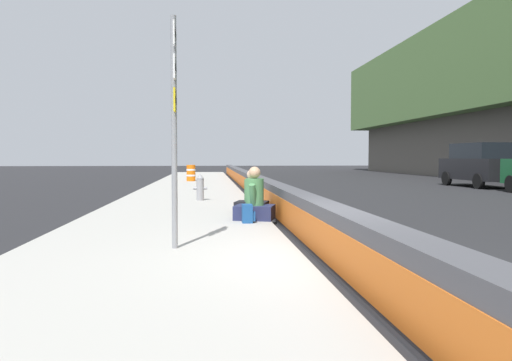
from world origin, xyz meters
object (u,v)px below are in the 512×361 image
object	(u,v)px
construction_barrel	(191,173)
seated_person_foreground	(255,203)
backpack	(248,214)
parked_car_fourth	(479,164)
route_sign_post	(174,114)
fire_hydrant	(200,187)
seated_person_middle	(252,199)

from	to	relation	value
construction_barrel	seated_person_foreground	bearing A→B (deg)	-173.54
backpack	parked_car_fourth	xyz separation A→B (m)	(13.89, -13.14, 0.85)
seated_person_foreground	construction_barrel	distance (m)	18.36
seated_person_foreground	construction_barrel	bearing A→B (deg)	6.46
construction_barrel	route_sign_post	bearing A→B (deg)	-178.69
backpack	construction_barrel	size ratio (longest dim) A/B	0.42
fire_hydrant	construction_barrel	world-z (taller)	construction_barrel
seated_person_middle	parked_car_fourth	world-z (taller)	parked_car_fourth
route_sign_post	backpack	size ratio (longest dim) A/B	9.00
backpack	seated_person_middle	bearing A→B (deg)	-7.71
seated_person_foreground	seated_person_middle	size ratio (longest dim) A/B	1.09
seated_person_foreground	route_sign_post	bearing A→B (deg)	155.58
backpack	parked_car_fourth	size ratio (longest dim) A/B	0.08
seated_person_middle	construction_barrel	xyz separation A→B (m)	(16.96, 2.11, 0.13)
route_sign_post	parked_car_fourth	world-z (taller)	route_sign_post
route_sign_post	backpack	world-z (taller)	route_sign_post
seated_person_foreground	seated_person_middle	bearing A→B (deg)	-2.09
backpack	construction_barrel	distance (m)	18.90
backpack	construction_barrel	world-z (taller)	construction_barrel
seated_person_foreground	backpack	bearing A→B (deg)	160.13
route_sign_post	construction_barrel	size ratio (longest dim) A/B	3.79
seated_person_foreground	backpack	distance (m)	0.62
fire_hydrant	seated_person_middle	xyz separation A→B (m)	(-3.84, -1.37, -0.10)
fire_hydrant	backpack	size ratio (longest dim) A/B	2.20
fire_hydrant	seated_person_foreground	distance (m)	5.30
seated_person_middle	construction_barrel	world-z (taller)	seated_person_middle
fire_hydrant	backpack	world-z (taller)	fire_hydrant
route_sign_post	fire_hydrant	size ratio (longest dim) A/B	4.09
route_sign_post	construction_barrel	xyz separation A→B (m)	(21.71, 0.50, -1.61)
construction_barrel	parked_car_fourth	xyz separation A→B (m)	(-4.92, -15.01, 0.56)
fire_hydrant	seated_person_middle	distance (m)	4.08
fire_hydrant	construction_barrel	xyz separation A→B (m)	(13.12, 0.75, 0.03)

